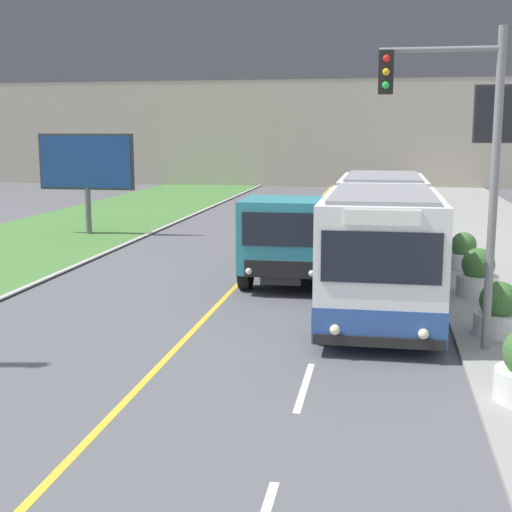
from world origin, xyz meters
TOP-DOWN VIEW (x-y plane):
  - apartment_block_background at (0.00, 60.86)m, footprint 80.00×8.04m
  - city_bus at (3.96, 19.73)m, footprint 2.65×11.66m
  - dump_truck at (1.43, 20.82)m, footprint 2.45×6.65m
  - traffic_light_mast at (5.38, 14.87)m, footprint 2.28×0.32m
  - billboard_small at (-8.13, 28.89)m, footprint 4.07×0.24m
  - planter_round_second at (6.39, 15.93)m, footprint 0.99×0.99m
  - planter_round_third at (6.44, 19.70)m, footprint 1.06×1.06m
  - planter_round_far at (6.48, 23.47)m, footprint 0.98×0.98m

SIDE VIEW (x-z plane):
  - planter_round_far at x=6.48m, z-range 0.01..1.12m
  - planter_round_second at x=6.39m, z-range 0.01..1.14m
  - planter_round_third at x=6.44m, z-range 0.00..1.23m
  - dump_truck at x=1.43m, z-range 0.01..2.48m
  - city_bus at x=3.96m, z-range 0.02..2.99m
  - billboard_small at x=-8.13m, z-range 0.83..5.01m
  - traffic_light_mast at x=5.38m, z-range 0.83..6.97m
  - apartment_block_background at x=0.00m, z-range 0.00..23.60m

